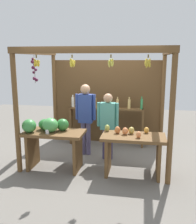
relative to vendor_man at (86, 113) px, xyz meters
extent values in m
plane|color=slate|center=(0.35, -0.08, -1.01)|extent=(12.00, 12.00, 0.00)
cylinder|color=brown|center=(-1.11, -1.17, 0.22)|extent=(0.10, 0.10, 2.45)
cylinder|color=brown|center=(1.80, -1.17, 0.22)|extent=(0.10, 0.10, 2.45)
cylinder|color=brown|center=(-1.11, 1.01, 0.22)|extent=(0.10, 0.10, 2.45)
cylinder|color=brown|center=(1.80, 1.01, 0.22)|extent=(0.10, 0.10, 2.45)
cube|color=brown|center=(0.35, -1.17, 1.38)|extent=(3.01, 0.12, 0.12)
cube|color=brown|center=(-1.11, -0.08, 1.38)|extent=(0.12, 2.29, 0.12)
cube|color=brown|center=(1.80, -0.08, 1.38)|extent=(0.12, 2.29, 0.12)
cube|color=#52381E|center=(0.35, 1.03, 0.09)|extent=(2.91, 0.04, 2.21)
cylinder|color=brown|center=(-0.67, -1.09, 1.27)|extent=(0.02, 0.02, 0.06)
ellipsoid|color=gold|center=(-0.63, -1.10, 1.15)|extent=(0.04, 0.08, 0.14)
ellipsoid|color=gold|center=(-0.64, -1.06, 1.14)|extent=(0.07, 0.06, 0.14)
ellipsoid|color=gold|center=(-0.68, -1.08, 1.14)|extent=(0.07, 0.06, 0.14)
ellipsoid|color=gold|center=(-0.70, -1.10, 1.15)|extent=(0.04, 0.08, 0.14)
ellipsoid|color=gold|center=(-0.68, -1.13, 1.18)|extent=(0.09, 0.06, 0.14)
ellipsoid|color=gold|center=(-0.66, -1.12, 1.15)|extent=(0.07, 0.06, 0.14)
cylinder|color=brown|center=(-0.02, -0.99, 1.27)|extent=(0.02, 0.02, 0.06)
ellipsoid|color=yellow|center=(0.01, -0.99, 1.15)|extent=(0.04, 0.09, 0.14)
ellipsoid|color=yellow|center=(0.01, -0.96, 1.14)|extent=(0.07, 0.07, 0.15)
ellipsoid|color=yellow|center=(-0.02, -0.96, 1.14)|extent=(0.06, 0.04, 0.15)
ellipsoid|color=yellow|center=(-0.04, -0.98, 1.16)|extent=(0.06, 0.08, 0.15)
ellipsoid|color=yellow|center=(-0.04, -1.00, 1.15)|extent=(0.04, 0.06, 0.15)
ellipsoid|color=yellow|center=(-0.03, -1.03, 1.17)|extent=(0.06, 0.04, 0.15)
ellipsoid|color=yellow|center=(0.00, -1.02, 1.16)|extent=(0.09, 0.07, 0.15)
cylinder|color=brown|center=(1.36, -1.02, 1.27)|extent=(0.02, 0.02, 0.06)
ellipsoid|color=gold|center=(1.39, -1.01, 1.15)|extent=(0.04, 0.08, 0.14)
ellipsoid|color=gold|center=(1.39, -0.99, 1.17)|extent=(0.05, 0.05, 0.14)
ellipsoid|color=gold|center=(1.36, -0.98, 1.14)|extent=(0.08, 0.04, 0.14)
ellipsoid|color=gold|center=(1.35, -1.00, 1.14)|extent=(0.06, 0.07, 0.15)
ellipsoid|color=gold|center=(1.32, -1.01, 1.17)|extent=(0.04, 0.09, 0.14)
ellipsoid|color=gold|center=(1.34, -1.03, 1.17)|extent=(0.05, 0.06, 0.15)
ellipsoid|color=gold|center=(1.36, -1.04, 1.17)|extent=(0.09, 0.04, 0.14)
ellipsoid|color=gold|center=(1.39, -1.04, 1.15)|extent=(0.06, 0.06, 0.15)
cylinder|color=brown|center=(0.71, -1.02, 1.27)|extent=(0.02, 0.02, 0.06)
ellipsoid|color=#D1CC4C|center=(0.74, -1.02, 1.17)|extent=(0.04, 0.06, 0.14)
ellipsoid|color=#D1CC4C|center=(0.72, -0.99, 1.17)|extent=(0.06, 0.04, 0.14)
ellipsoid|color=#D1CC4C|center=(0.69, -1.00, 1.17)|extent=(0.05, 0.06, 0.14)
ellipsoid|color=#D1CC4C|center=(0.68, -1.04, 1.14)|extent=(0.06, 0.07, 0.14)
ellipsoid|color=#D1CC4C|center=(0.72, -1.04, 1.15)|extent=(0.08, 0.05, 0.14)
cylinder|color=#4C422D|center=(-0.83, -0.84, 1.03)|extent=(0.01, 0.01, 0.55)
sphere|color=#47142D|center=(-0.85, -0.83, 1.22)|extent=(0.06, 0.06, 0.06)
sphere|color=#47142D|center=(-0.86, -0.86, 1.17)|extent=(0.07, 0.07, 0.07)
sphere|color=#601E42|center=(-0.83, -0.82, 1.12)|extent=(0.07, 0.07, 0.07)
sphere|color=#47142D|center=(-0.85, -0.86, 1.06)|extent=(0.07, 0.07, 0.07)
sphere|color=#511938|center=(-0.81, -0.84, 1.02)|extent=(0.06, 0.06, 0.06)
sphere|color=#47142D|center=(-0.86, -0.82, 0.96)|extent=(0.06, 0.06, 0.06)
sphere|color=#511938|center=(-0.84, -0.86, 0.85)|extent=(0.06, 0.06, 0.06)
sphere|color=#47142D|center=(-0.80, -0.84, 0.82)|extent=(0.07, 0.07, 0.07)
cube|color=brown|center=(-0.45, -0.90, -0.24)|extent=(1.22, 0.64, 0.06)
cube|color=brown|center=(-0.94, -0.90, -0.64)|extent=(0.06, 0.58, 0.73)
cube|color=brown|center=(0.04, -0.90, -0.64)|extent=(0.06, 0.58, 0.73)
ellipsoid|color=#2D7533|center=(-0.30, -0.79, -0.09)|extent=(0.26, 0.26, 0.25)
ellipsoid|color=#429347|center=(-0.50, -0.95, -0.07)|extent=(0.39, 0.39, 0.29)
ellipsoid|color=#38843D|center=(-0.92, -1.05, -0.08)|extent=(0.40, 0.40, 0.27)
ellipsoid|color=#2D7533|center=(-0.69, -0.79, -0.10)|extent=(0.36, 0.36, 0.22)
cylinder|color=white|center=(-0.52, -1.08, -0.17)|extent=(0.07, 0.07, 0.09)
cube|color=brown|center=(1.15, -0.90, -0.24)|extent=(1.22, 0.64, 0.06)
cube|color=brown|center=(0.66, -0.90, -0.64)|extent=(0.06, 0.58, 0.73)
cube|color=brown|center=(1.63, -0.90, -0.64)|extent=(0.06, 0.58, 0.73)
ellipsoid|color=#E07F47|center=(0.98, -0.86, -0.14)|extent=(0.16, 0.16, 0.14)
ellipsoid|color=#A8B24C|center=(0.61, -0.68, -0.15)|extent=(0.11, 0.11, 0.14)
ellipsoid|color=gold|center=(1.39, -0.68, -0.16)|extent=(0.10, 0.10, 0.12)
ellipsoid|color=#E07F47|center=(1.24, -1.03, -0.15)|extent=(0.13, 0.13, 0.12)
ellipsoid|color=#B79E47|center=(1.10, -0.79, -0.15)|extent=(0.16, 0.16, 0.14)
ellipsoid|color=#CC7038|center=(0.83, -0.81, -0.14)|extent=(0.16, 0.16, 0.14)
cube|color=brown|center=(-0.57, 0.74, -0.51)|extent=(0.05, 0.20, 1.00)
cube|color=brown|center=(1.32, 0.74, -0.51)|extent=(0.05, 0.20, 1.00)
cube|color=brown|center=(0.38, 0.74, -0.03)|extent=(1.89, 0.22, 0.04)
cylinder|color=silver|center=(-0.51, 0.74, 0.12)|extent=(0.07, 0.07, 0.26)
cylinder|color=silver|center=(-0.51, 0.74, 0.28)|extent=(0.03, 0.03, 0.06)
cylinder|color=#994C1E|center=(-0.21, 0.74, 0.14)|extent=(0.06, 0.06, 0.29)
cylinder|color=#994C1E|center=(-0.21, 0.74, 0.31)|extent=(0.03, 0.03, 0.06)
cylinder|color=gold|center=(0.09, 0.74, 0.12)|extent=(0.06, 0.06, 0.26)
cylinder|color=gold|center=(0.09, 0.74, 0.28)|extent=(0.03, 0.03, 0.06)
cylinder|color=silver|center=(0.38, 0.74, 0.11)|extent=(0.07, 0.07, 0.24)
cylinder|color=silver|center=(0.38, 0.74, 0.26)|extent=(0.03, 0.03, 0.06)
cylinder|color=#D8B266|center=(0.67, 0.74, 0.11)|extent=(0.07, 0.07, 0.23)
cylinder|color=#D8B266|center=(0.67, 0.74, 0.25)|extent=(0.03, 0.03, 0.06)
cylinder|color=#D8B266|center=(0.96, 0.74, 0.11)|extent=(0.07, 0.07, 0.24)
cylinder|color=#D8B266|center=(0.96, 0.74, 0.26)|extent=(0.03, 0.03, 0.06)
cylinder|color=#338C4C|center=(1.27, 0.74, 0.12)|extent=(0.06, 0.06, 0.26)
cylinder|color=#338C4C|center=(1.27, 0.74, 0.28)|extent=(0.03, 0.03, 0.06)
cylinder|color=#564D72|center=(-0.06, 0.00, -0.62)|extent=(0.11, 0.11, 0.78)
cylinder|color=#564D72|center=(0.06, 0.00, -0.62)|extent=(0.11, 0.11, 0.78)
cube|color=#2D428C|center=(0.00, 0.00, 0.11)|extent=(0.32, 0.19, 0.66)
cylinder|color=#2D428C|center=(-0.20, 0.00, 0.14)|extent=(0.08, 0.08, 0.60)
cylinder|color=#2D428C|center=(0.20, 0.00, 0.14)|extent=(0.08, 0.08, 0.60)
sphere|color=tan|center=(0.00, 0.00, 0.55)|extent=(0.23, 0.23, 0.23)
cylinder|color=#3C365F|center=(0.49, -0.20, -0.66)|extent=(0.11, 0.11, 0.70)
cylinder|color=#3C365F|center=(0.61, -0.20, -0.66)|extent=(0.11, 0.11, 0.70)
cube|color=teal|center=(0.55, -0.20, -0.01)|extent=(0.32, 0.19, 0.59)
cylinder|color=teal|center=(0.35, -0.20, 0.02)|extent=(0.08, 0.08, 0.53)
cylinder|color=teal|center=(0.75, -0.20, 0.02)|extent=(0.08, 0.08, 0.53)
sphere|color=tan|center=(0.55, -0.20, 0.39)|extent=(0.20, 0.20, 0.20)
camera|label=1|loc=(1.30, -5.61, 1.22)|focal=40.66mm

